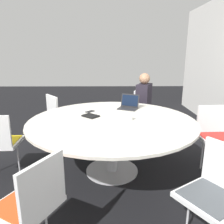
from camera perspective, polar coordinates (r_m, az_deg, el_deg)
ground_plane at (r=3.10m, az=-0.00°, el=-15.10°), size 16.00×16.00×0.00m
conference_table at (r=2.83m, az=-0.00°, el=-3.75°), size 2.13×2.13×0.74m
chair_0 at (r=4.45m, az=8.21°, el=1.35°), size 0.58×0.57×0.86m
chair_1 at (r=4.00m, az=-13.55°, el=-0.47°), size 0.61×0.60×0.86m
chair_3 at (r=1.83m, az=-20.22°, el=-20.68°), size 0.59×0.58×0.86m
chair_4 at (r=2.02m, az=25.51°, el=-17.56°), size 0.60×0.59×0.86m
chair_5 at (r=3.33m, az=25.29°, el=-4.71°), size 0.44×0.46×0.86m
person_0 at (r=4.16m, az=8.50°, el=3.12°), size 0.42×0.35×1.21m
laptop at (r=3.36m, az=4.40°, el=1.86°), size 0.32×0.35×0.21m
spiral_notebook at (r=2.94m, az=-5.60°, el=-1.02°), size 0.25×0.26×0.02m
coffee_cup at (r=2.76m, az=4.61°, el=-1.24°), size 0.07×0.07×0.10m
cell_phone at (r=3.19m, az=-5.77°, el=0.14°), size 0.15×0.14×0.01m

